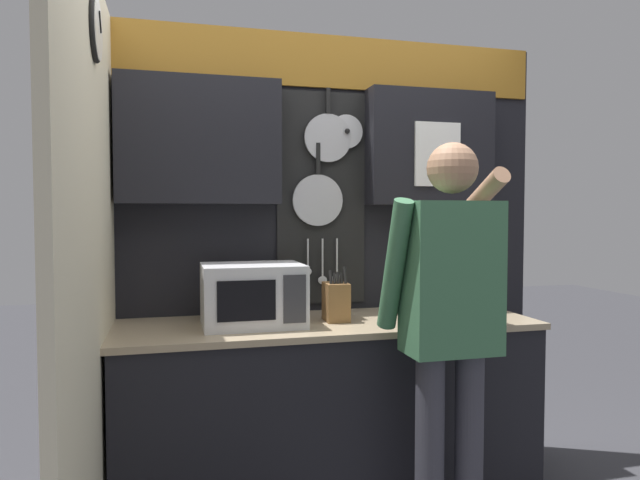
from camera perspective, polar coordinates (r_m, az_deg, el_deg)
name	(u,v)px	position (r m, az deg, el deg)	size (l,w,h in m)	color
base_cabinet_counter	(329,412)	(2.92, 0.86, -16.78)	(2.02, 0.66, 0.89)	black
back_wall_unit	(313,209)	(3.04, -0.67, 3.10)	(2.59, 0.22, 2.36)	black
side_wall	(91,272)	(2.30, -21.92, -3.02)	(0.07, 1.60, 2.36)	beige
microwave	(253,295)	(2.70, -6.76, -5.45)	(0.47, 0.37, 0.29)	silver
knife_block	(336,301)	(2.79, 1.62, -6.14)	(0.12, 0.15, 0.27)	brown
utensil_crock	(430,301)	(2.97, 10.91, -6.01)	(0.11, 0.11, 0.33)	white
person	(450,309)	(2.44, 12.83, -6.74)	(0.54, 0.62, 1.70)	#383842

